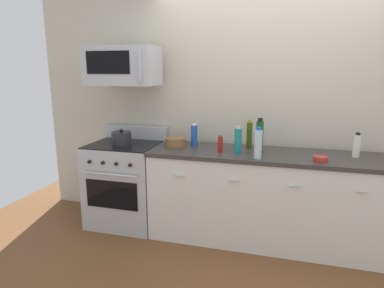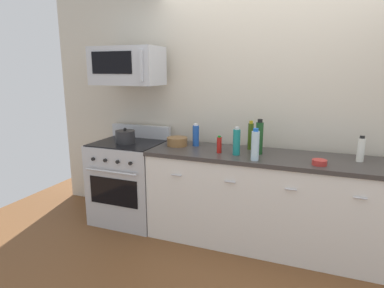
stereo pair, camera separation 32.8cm
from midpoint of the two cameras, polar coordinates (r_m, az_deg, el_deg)
name	(u,v)px [view 1 (the left image)]	position (r m, az deg, el deg)	size (l,w,h in m)	color
ground_plane	(262,239)	(3.58, 9.41, -16.04)	(6.47, 6.47, 0.00)	brown
back_wall	(271,105)	(3.57, 10.94, 6.69)	(5.39, 0.10, 2.70)	beige
counter_unit	(264,198)	(3.38, 9.70, -9.18)	(2.30, 0.66, 0.92)	silver
range_oven	(126,183)	(3.82, -13.80, -6.60)	(0.76, 0.69, 1.07)	#B7BABF
microwave	(123,66)	(3.66, -14.53, 12.95)	(0.74, 0.44, 0.40)	#B7BABF
bottle_water_clear	(258,144)	(2.99, 8.34, 0.00)	(0.07, 0.07, 0.29)	silver
bottle_hot_sauce_red	(220,144)	(3.21, 2.02, -0.06)	(0.05, 0.05, 0.17)	#B21914
bottle_vinegar_white	(357,146)	(3.31, 24.15, -0.27)	(0.06, 0.06, 0.23)	silver
bottle_sparkling_teal	(238,141)	(3.15, 5.04, 0.53)	(0.07, 0.07, 0.27)	#197F7A
bottle_wine_green	(260,136)	(3.22, 8.79, 1.30)	(0.07, 0.07, 0.34)	#19471E
bottle_soda_blue	(194,135)	(3.48, -2.31, 1.49)	(0.07, 0.07, 0.24)	#1E4CA5
bottle_olive_oil	(249,135)	(3.39, 7.19, 1.56)	(0.06, 0.06, 0.29)	#385114
bowl_wooden_salad	(176,142)	(3.49, -5.56, 0.39)	(0.22, 0.22, 0.09)	brown
bowl_red_small	(320,159)	(3.06, 18.53, -2.47)	(0.12, 0.12, 0.05)	#B72D28
stockpot	(122,138)	(3.64, -14.64, 0.94)	(0.21, 0.21, 0.17)	#262628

